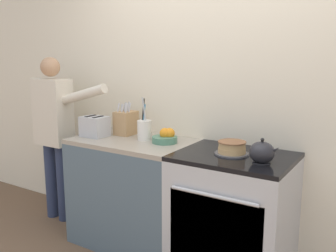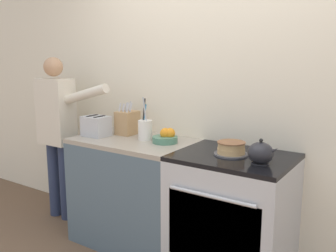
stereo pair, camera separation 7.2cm
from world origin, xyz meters
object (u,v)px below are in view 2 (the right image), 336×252
Objects in this scene: toaster at (96,126)px; person_baker at (57,125)px; stove_range at (232,216)px; layer_cake at (231,149)px; tea_kettle at (261,153)px; utensil_crock at (145,129)px; knife_block at (127,122)px; fruit_bowl at (166,137)px.

toaster is 0.57m from person_baker.
stove_range is 0.48m from layer_cake.
utensil_crock is (-1.00, 0.13, 0.02)m from tea_kettle.
layer_cake is 1.05× the size of toaster.
toaster is at bearing -130.13° from knife_block.
utensil_crock is at bearing -176.64° from fruit_bowl.
layer_cake is 0.57m from fruit_bowl.
toaster is at bearing 1.38° from person_baker.
tea_kettle is at bearing 5.22° from person_baker.
person_baker is at bearing 174.06° from toaster.
layer_cake is 1.02m from knife_block.
tea_kettle is 0.71× the size of knife_block.
layer_cake is at bearing 7.97° from person_baker.
knife_block is 1.41× the size of fruit_bowl.
layer_cake is 0.76m from utensil_crock.
fruit_bowl is (-0.57, 0.05, -0.00)m from layer_cake.
toaster reaches higher than fruit_bowl.
layer_cake is at bearing 158.98° from tea_kettle.
layer_cake is at bearing 177.31° from stove_range.
knife_block reaches higher than tea_kettle.
tea_kettle is at bearing -0.57° from toaster.
stove_range is 3.97× the size of toaster.
layer_cake is 1.18m from toaster.
person_baker reaches higher than knife_block.
person_baker is at bearing -179.39° from stove_range.
person_baker is (-0.73, -0.14, -0.08)m from knife_block.
utensil_crock reaches higher than toaster.
utensil_crock reaches higher than fruit_bowl.
person_baker reaches higher than layer_cake.
layer_cake is at bearing -6.92° from knife_block.
fruit_bowl is at bearing -9.36° from knife_block.
fruit_bowl is 1.18m from person_baker.
utensil_crock is 0.20m from fruit_bowl.
toaster is (-0.42, -0.12, -0.00)m from utensil_crock.
stove_range is 1.17m from knife_block.
layer_cake is 0.68× the size of utensil_crock.
person_baker reaches higher than toaster.
stove_range is 3.20× the size of knife_block.
tea_kettle is 0.82m from fruit_bowl.
tea_kettle is at bearing -22.65° from stove_range.
fruit_bowl is at bearing 170.04° from tea_kettle.
tea_kettle is 1.01× the size of fruit_bowl.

